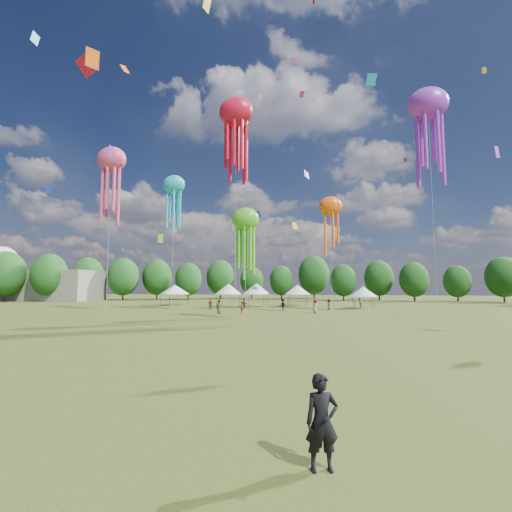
# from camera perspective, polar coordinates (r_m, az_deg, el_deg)

# --- Properties ---
(ground) EXTENTS (300.00, 300.00, 0.00)m
(ground) POSITION_cam_1_polar(r_m,az_deg,el_deg) (13.73, -27.69, -20.16)
(ground) COLOR #384416
(ground) RESTS_ON ground
(observer_main) EXTENTS (0.80, 0.64, 1.91)m
(observer_main) POSITION_cam_1_polar(r_m,az_deg,el_deg) (8.00, 10.75, -25.11)
(observer_main) COLOR black
(observer_main) RESTS_ON ground
(spectator_near) EXTENTS (1.16, 1.07, 1.90)m
(spectator_near) POSITION_cam_1_polar(r_m,az_deg,el_deg) (48.60, -6.09, -8.28)
(spectator_near) COLOR gray
(spectator_near) RESTS_ON ground
(spectators_far) EXTENTS (25.57, 19.43, 1.87)m
(spectators_far) POSITION_cam_1_polar(r_m,az_deg,el_deg) (56.67, 4.91, -7.92)
(spectators_far) COLOR gray
(spectators_far) RESTS_ON ground
(festival_tents) EXTENTS (41.52, 11.71, 4.35)m
(festival_tents) POSITION_cam_1_polar(r_m,az_deg,el_deg) (66.10, -0.74, -5.52)
(festival_tents) COLOR #47474C
(festival_tents) RESTS_ON ground
(show_kites) EXTENTS (50.73, 13.19, 30.69)m
(show_kites) POSITION_cam_1_polar(r_m,az_deg,el_deg) (50.87, 1.58, 16.01)
(show_kites) COLOR #18AECC
(show_kites) RESTS_ON ground
(small_kites) EXTENTS (75.24, 55.16, 43.40)m
(small_kites) POSITION_cam_1_polar(r_m,az_deg,el_deg) (57.70, 2.29, 22.29)
(small_kites) COLOR #18AECC
(small_kites) RESTS_ON ground
(treeline) EXTENTS (201.57, 95.24, 13.43)m
(treeline) POSITION_cam_1_polar(r_m,az_deg,el_deg) (73.96, 1.77, -2.86)
(treeline) COLOR #38281C
(treeline) RESTS_ON ground
(hangar) EXTENTS (40.00, 12.00, 8.00)m
(hangar) POSITION_cam_1_polar(r_m,az_deg,el_deg) (114.96, -33.17, -4.09)
(hangar) COLOR gray
(hangar) RESTS_ON ground
(radome) EXTENTS (9.00, 9.00, 16.00)m
(radome) POSITION_cam_1_polar(r_m,az_deg,el_deg) (130.77, -36.24, -1.33)
(radome) COLOR white
(radome) RESTS_ON ground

